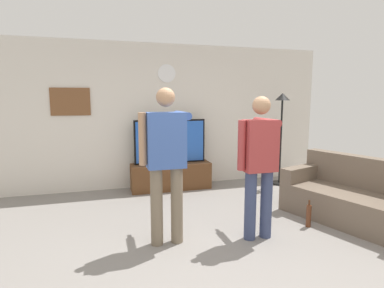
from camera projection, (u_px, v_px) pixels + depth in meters
name	position (u px, v px, depth m)	size (l,w,h in m)	color
ground_plane	(223.00, 255.00, 3.36)	(8.40, 8.40, 0.00)	gray
back_wall	(167.00, 116.00, 5.97)	(6.40, 0.10, 2.70)	silver
tv_stand	(171.00, 176.00, 5.80)	(1.48, 0.44, 0.49)	brown
television	(170.00, 141.00, 5.75)	(1.33, 0.07, 0.81)	black
wall_clock	(167.00, 73.00, 5.80)	(0.33, 0.33, 0.03)	white
framed_picture	(70.00, 102.00, 5.41)	(0.66, 0.04, 0.48)	brown
floor_lamp	(282.00, 120.00, 6.01)	(0.32, 0.32, 1.79)	black
person_standing_nearer_lamp	(166.00, 157.00, 3.51)	(0.61, 0.78, 1.80)	#7A6B56
person_standing_nearer_couch	(259.00, 160.00, 3.66)	(0.56, 0.78, 1.71)	#384266
side_couch	(353.00, 198.00, 4.29)	(1.36, 1.92, 0.87)	#6B5B4C
beverage_bottle	(309.00, 216.00, 4.09)	(0.07, 0.07, 0.36)	#592D19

